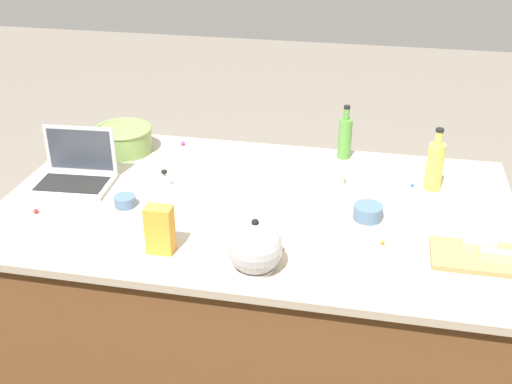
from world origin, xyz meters
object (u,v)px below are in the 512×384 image
object	(u,v)px
butter_stick_right	(496,256)
candy_bag	(160,229)
bottle_oil	(435,165)
ramekin_small	(368,212)
ramekin_wide	(125,201)
butter_stick_left	(479,247)
kettle	(255,248)
laptop	(76,172)
ramekin_medium	(336,179)
mixing_bowl_large	(124,139)
kitchen_timer	(165,180)
bottle_olive	(345,137)
cutting_board	(479,257)

from	to	relation	value
butter_stick_right	candy_bag	xyz separation A→B (m)	(1.11, 0.14, 0.05)
bottle_oil	candy_bag	distance (m)	1.14
ramekin_small	ramekin_wide	bearing A→B (deg)	5.53
butter_stick_left	butter_stick_right	bearing A→B (deg)	137.38
kettle	ramekin_small	size ratio (longest dim) A/B	1.95
butter_stick_left	ramekin_small	size ratio (longest dim) A/B	1.01
butter_stick_left	laptop	bearing A→B (deg)	-8.64
butter_stick_left	ramekin_medium	distance (m)	0.69
kettle	candy_bag	bearing A→B (deg)	-6.53
mixing_bowl_large	kitchen_timer	size ratio (longest dim) A/B	3.42
ramekin_small	ramekin_medium	size ratio (longest dim) A/B	1.51
bottle_olive	butter_stick_right	bearing A→B (deg)	126.17
bottle_oil	cutting_board	bearing A→B (deg)	105.02
butter_stick_right	candy_bag	distance (m)	1.12
mixing_bowl_large	bottle_oil	distance (m)	1.37
butter_stick_right	candy_bag	size ratio (longest dim) A/B	0.65
butter_stick_right	ramekin_medium	world-z (taller)	butter_stick_right
kitchen_timer	bottle_oil	bearing A→B (deg)	-168.82
butter_stick_left	candy_bag	world-z (taller)	candy_bag
mixing_bowl_large	ramekin_wide	bearing A→B (deg)	112.20
laptop	kettle	distance (m)	0.97
laptop	butter_stick_left	bearing A→B (deg)	171.36
cutting_board	kitchen_timer	distance (m)	1.24
butter_stick_left	kitchen_timer	distance (m)	1.23
bottle_olive	candy_bag	bearing A→B (deg)	58.70
bottle_oil	ramekin_medium	distance (m)	0.40
laptop	bottle_olive	world-z (taller)	bottle_olive
cutting_board	candy_bag	xyz separation A→B (m)	(1.06, 0.16, 0.08)
bottle_oil	ramekin_medium	bearing A→B (deg)	4.19
ramekin_medium	kitchen_timer	bearing A→B (deg)	15.01
laptop	ramekin_wide	world-z (taller)	laptop
laptop	bottle_oil	size ratio (longest dim) A/B	1.24
bottle_olive	cutting_board	xyz separation A→B (m)	(-0.51, 0.74, -0.09)
bottle_olive	butter_stick_left	xyz separation A→B (m)	(-0.51, 0.72, -0.06)
ramekin_medium	candy_bag	world-z (taller)	candy_bag
ramekin_wide	candy_bag	distance (m)	0.37
laptop	ramekin_small	distance (m)	1.20
ramekin_medium	butter_stick_right	bearing A→B (deg)	138.76
ramekin_small	butter_stick_left	bearing A→B (deg)	154.39
mixing_bowl_large	bottle_olive	xyz separation A→B (m)	(-0.99, -0.13, 0.04)
laptop	cutting_board	xyz separation A→B (m)	(-1.57, 0.26, -0.04)
bottle_olive	candy_bag	size ratio (longest dim) A/B	1.43
bottle_olive	butter_stick_left	size ratio (longest dim) A/B	2.22
bottle_olive	ramekin_medium	distance (m)	0.28
butter_stick_left	mixing_bowl_large	bearing A→B (deg)	-21.26
ramekin_medium	bottle_olive	bearing A→B (deg)	-92.02
ramekin_wide	laptop	bearing A→B (deg)	-28.45
ramekin_small	kitchen_timer	distance (m)	0.83
bottle_olive	butter_stick_right	size ratio (longest dim) A/B	2.22
laptop	bottle_oil	bearing A→B (deg)	-170.50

